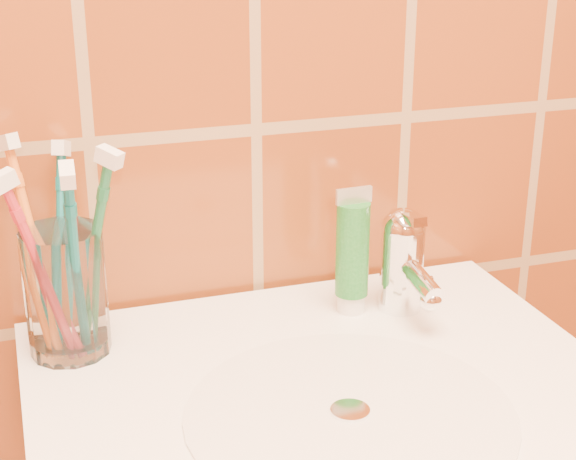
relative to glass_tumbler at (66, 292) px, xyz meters
name	(u,v)px	position (x,y,z in m)	size (l,w,h in m)	color
glass_tumbler	(66,292)	(0.00, 0.00, 0.00)	(0.08, 0.08, 0.13)	white
toothpaste_tube	(352,255)	(0.31, 0.00, 0.00)	(0.04, 0.04, 0.15)	white
faucet	(404,257)	(0.36, -0.02, 0.00)	(0.05, 0.11, 0.12)	white
toothbrush_0	(35,248)	(-0.02, 0.02, 0.04)	(0.05, 0.08, 0.23)	orange
toothbrush_1	(75,266)	(0.01, -0.04, 0.04)	(0.03, 0.09, 0.22)	#0D666D
toothbrush_2	(93,254)	(0.03, -0.01, 0.04)	(0.07, 0.06, 0.22)	#1C6A3E
toothbrush_3	(42,270)	(-0.02, -0.02, 0.04)	(0.08, 0.05, 0.21)	#BC2836
toothbrush_4	(61,247)	(0.00, 0.03, 0.03)	(0.05, 0.08, 0.21)	#0D6A72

